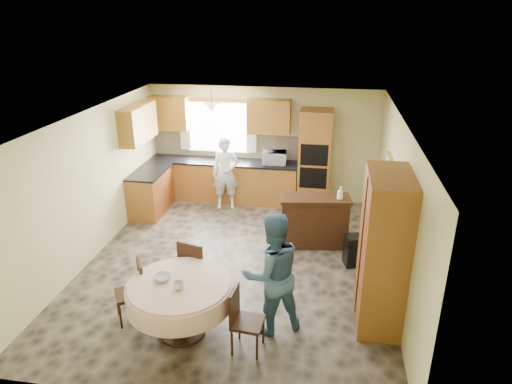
{
  "coord_description": "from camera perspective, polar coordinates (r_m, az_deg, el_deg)",
  "views": [
    {
      "loc": [
        1.41,
        -6.6,
        4.05
      ],
      "look_at": [
        0.29,
        0.3,
        1.21
      ],
      "focal_mm": 32.0,
      "sensor_mm": 36.0,
      "label": 1
    }
  ],
  "objects": [
    {
      "name": "floor",
      "position": [
        7.87,
        -2.44,
        -8.9
      ],
      "size": [
        5.0,
        6.0,
        0.01
      ],
      "primitive_type": "cube",
      "color": "brown",
      "rests_on": "ground"
    },
    {
      "name": "bottle_sideboard",
      "position": [
        8.08,
        10.47,
        -0.26
      ],
      "size": [
        0.14,
        0.14,
        0.28
      ],
      "primitive_type": "imported",
      "rotation": [
        0.0,
        0.0,
        0.38
      ],
      "color": "silver",
      "rests_on": "sideboard"
    },
    {
      "name": "base_cab_back",
      "position": [
        10.22,
        -4.11,
        1.37
      ],
      "size": [
        3.3,
        0.6,
        0.88
      ],
      "primitive_type": "cube",
      "color": "#A8772C",
      "rests_on": "floor"
    },
    {
      "name": "oven_lower",
      "position": [
        9.56,
        7.14,
        1.73
      ],
      "size": [
        0.56,
        0.01,
        0.45
      ],
      "primitive_type": "cube",
      "color": "black",
      "rests_on": "oven_tower"
    },
    {
      "name": "counter_left",
      "position": [
        9.67,
        -13.23,
        2.48
      ],
      "size": [
        0.64,
        1.2,
        0.04
      ],
      "primitive_type": "cube",
      "color": "black",
      "rests_on": "base_cab_left"
    },
    {
      "name": "curtain_right",
      "position": [
        9.96,
        -0.6,
        8.16
      ],
      "size": [
        0.22,
        0.02,
        1.15
      ],
      "primitive_type": "cube",
      "color": "white",
      "rests_on": "wall_back"
    },
    {
      "name": "pendant",
      "position": [
        9.61,
        -5.55,
        10.41
      ],
      "size": [
        0.36,
        0.36,
        0.18
      ],
      "primitive_type": "cone",
      "rotation": [
        3.14,
        0.0,
        0.0
      ],
      "color": "beige",
      "rests_on": "ceiling"
    },
    {
      "name": "chair_left",
      "position": [
        6.59,
        -14.97,
        -11.52
      ],
      "size": [
        0.52,
        0.52,
        0.87
      ],
      "rotation": [
        0.0,
        0.0,
        -1.02
      ],
      "color": "#3E2011",
      "rests_on": "floor"
    },
    {
      "name": "cup_table",
      "position": [
        5.88,
        -9.6,
        -11.42
      ],
      "size": [
        0.17,
        0.17,
        0.1
      ],
      "primitive_type": "imported",
      "rotation": [
        0.0,
        0.0,
        0.41
      ],
      "color": "#B2B2B2",
      "rests_on": "dining_table"
    },
    {
      "name": "chair_right",
      "position": [
        5.87,
        -1.74,
        -15.33
      ],
      "size": [
        0.41,
        0.41,
        0.87
      ],
      "rotation": [
        0.0,
        0.0,
        1.48
      ],
      "color": "#3E2011",
      "rests_on": "floor"
    },
    {
      "name": "ceiling",
      "position": [
        6.92,
        -2.77,
        9.14
      ],
      "size": [
        5.0,
        6.0,
        0.01
      ],
      "primitive_type": "cube",
      "color": "white",
      "rests_on": "wall_back"
    },
    {
      "name": "wall_left",
      "position": [
        8.16,
        -20.04,
        0.65
      ],
      "size": [
        0.02,
        6.0,
        2.5
      ],
      "primitive_type": "cube",
      "color": "#CCC782",
      "rests_on": "floor"
    },
    {
      "name": "bowl_sideboard",
      "position": [
        8.14,
        5.01,
        -0.69
      ],
      "size": [
        0.21,
        0.21,
        0.05
      ],
      "primitive_type": "imported",
      "rotation": [
        0.0,
        0.0,
        -0.05
      ],
      "color": "#B2B2B2",
      "rests_on": "sideboard"
    },
    {
      "name": "window",
      "position": [
        10.17,
        -4.76,
        8.09
      ],
      "size": [
        1.4,
        0.03,
        1.1
      ],
      "primitive_type": "cube",
      "color": "white",
      "rests_on": "wall_back"
    },
    {
      "name": "person_sink",
      "position": [
        9.71,
        -3.81,
        2.35
      ],
      "size": [
        0.63,
        0.47,
        1.55
      ],
      "primitive_type": "imported",
      "rotation": [
        0.0,
        0.0,
        0.19
      ],
      "color": "silver",
      "rests_on": "floor"
    },
    {
      "name": "counter_back",
      "position": [
        10.07,
        -4.18,
        3.82
      ],
      "size": [
        3.3,
        0.64,
        0.04
      ],
      "primitive_type": "cube",
      "color": "black",
      "rests_on": "base_cab_back"
    },
    {
      "name": "cupboard",
      "position": [
        6.3,
        15.6,
        -7.03
      ],
      "size": [
        0.56,
        1.12,
        2.13
      ],
      "primitive_type": "cube",
      "color": "#A8772C",
      "rests_on": "floor"
    },
    {
      "name": "wall_right",
      "position": [
        7.25,
        17.16,
        -1.67
      ],
      "size": [
        0.02,
        6.0,
        2.5
      ],
      "primitive_type": "cube",
      "color": "#CCC782",
      "rests_on": "floor"
    },
    {
      "name": "oven_upper",
      "position": [
        9.4,
        7.29,
        4.59
      ],
      "size": [
        0.56,
        0.01,
        0.45
      ],
      "primitive_type": "cube",
      "color": "black",
      "rests_on": "oven_tower"
    },
    {
      "name": "sideboard",
      "position": [
        8.31,
        7.25,
        -3.8
      ],
      "size": [
        1.3,
        0.68,
        0.88
      ],
      "primitive_type": "cube",
      "rotation": [
        0.0,
        0.0,
        0.14
      ],
      "color": "#3E2011",
      "rests_on": "floor"
    },
    {
      "name": "framed_picture",
      "position": [
        8.13,
        16.27,
        2.98
      ],
      "size": [
        0.06,
        0.53,
        0.44
      ],
      "color": "gold",
      "rests_on": "wall_right"
    },
    {
      "name": "space_heater",
      "position": [
        7.89,
        12.43,
        -7.12
      ],
      "size": [
        0.45,
        0.37,
        0.53
      ],
      "primitive_type": "cube",
      "rotation": [
        0.0,
        0.0,
        0.29
      ],
      "color": "black",
      "rests_on": "floor"
    },
    {
      "name": "wall_back",
      "position": [
        10.09,
        0.88,
        6.0
      ],
      "size": [
        5.0,
        0.02,
        2.5
      ],
      "primitive_type": "cube",
      "color": "#CCC782",
      "rests_on": "floor"
    },
    {
      "name": "oven_tower",
      "position": [
        9.76,
        7.31,
        4.07
      ],
      "size": [
        0.66,
        0.62,
        2.12
      ],
      "primitive_type": "cube",
      "color": "#A8772C",
      "rests_on": "floor"
    },
    {
      "name": "wall_cab_right",
      "position": [
        9.75,
        1.64,
        9.42
      ],
      "size": [
        0.9,
        0.33,
        0.72
      ],
      "primitive_type": "cube",
      "color": "#AD762B",
      "rests_on": "wall_back"
    },
    {
      "name": "microwave",
      "position": [
        9.78,
        2.3,
        4.28
      ],
      "size": [
        0.54,
        0.39,
        0.28
      ],
      "primitive_type": "imported",
      "rotation": [
        0.0,
        0.0,
        0.09
      ],
      "color": "silver",
      "rests_on": "counter_back"
    },
    {
      "name": "base_cab_left",
      "position": [
        9.83,
        -13.0,
        -0.05
      ],
      "size": [
        0.6,
        1.2,
        0.88
      ],
      "primitive_type": "cube",
      "color": "#A8772C",
      "rests_on": "floor"
    },
    {
      "name": "bowl_table",
      "position": [
        6.1,
        -11.64,
        -10.43
      ],
      "size": [
        0.29,
        0.29,
        0.07
      ],
      "primitive_type": "imported",
      "rotation": [
        0.0,
        0.0,
        -0.41
      ],
      "color": "#B2B2B2",
      "rests_on": "dining_table"
    },
    {
      "name": "person_dining",
      "position": [
        6.0,
        2.01,
        -10.18
      ],
      "size": [
        1.03,
        0.95,
        1.69
      ],
      "primitive_type": "imported",
      "rotation": [
        0.0,
        0.0,
        3.63
      ],
      "color": "#3D6186",
      "rests_on": "floor"
    },
    {
      "name": "wall_cab_left",
      "position": [
        10.27,
        -10.79,
        9.69
      ],
      "size": [
        0.85,
        0.33,
        0.72
      ],
      "primitive_type": "cube",
      "color": "#AD762B",
      "rests_on": "wall_back"
    },
    {
      "name": "curtain_left",
      "position": [
        10.32,
        -8.93,
        8.39
      ],
      "size": [
        0.22,
        0.02,
        1.15
      ],
      "primitive_type": "cube",
      "color": "white",
      "rests_on": "wall_back"
    },
    {
      "name": "wall_front",
      "position": [
        4.77,
        -10.16,
        -14.22
      ],
      "size": [
        5.0,
        0.02,
        2.5
      ],
      "primitive_type": "cube",
      "color": "#CCC782",
      "rests_on": "floor"
    },
    {
      "name": "backsplash",
      "position": [
        10.26,
        -3.86,
        5.8
      ],
      "size": [
        3.3,
        0.02,
        0.55
      ],
      "primitive_type": "cube",
      "color": "tan",
      "rests_on": "wall_back"
    },
    {
      "name": "chair_back",
      "position": [
        6.78,
        -7.66,
        -9.26
      ],
      "size": [
        0.52,
        0.52,
        0.98
      ],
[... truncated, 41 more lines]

